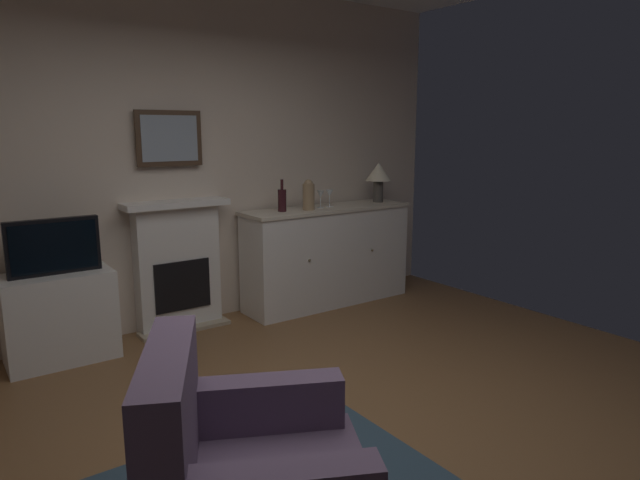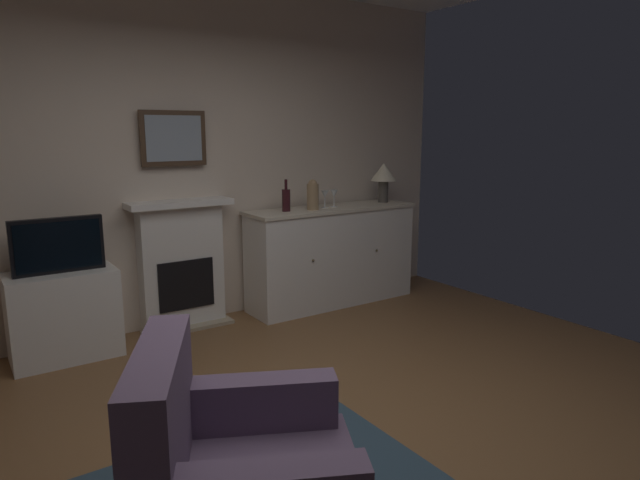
% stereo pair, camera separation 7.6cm
% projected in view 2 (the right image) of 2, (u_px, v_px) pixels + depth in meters
% --- Properties ---
extents(ground_plane, '(5.71, 4.85, 0.10)m').
position_uv_depth(ground_plane, '(340.00, 453.00, 3.01)').
color(ground_plane, brown).
rests_on(ground_plane, ground).
extents(wall_rear, '(5.71, 0.06, 2.90)m').
position_uv_depth(wall_rear, '(172.00, 157.00, 4.66)').
color(wall_rear, beige).
rests_on(wall_rear, ground_plane).
extents(fireplace_unit, '(0.87, 0.30, 1.10)m').
position_uv_depth(fireplace_unit, '(182.00, 264.00, 4.73)').
color(fireplace_unit, white).
rests_on(fireplace_unit, ground_plane).
extents(framed_picture, '(0.55, 0.04, 0.45)m').
position_uv_depth(framed_picture, '(174.00, 138.00, 4.56)').
color(framed_picture, '#473323').
extents(sideboard_cabinet, '(1.71, 0.49, 0.95)m').
position_uv_depth(sideboard_cabinet, '(332.00, 255.00, 5.39)').
color(sideboard_cabinet, white).
rests_on(sideboard_cabinet, ground_plane).
extents(table_lamp, '(0.26, 0.26, 0.40)m').
position_uv_depth(table_lamp, '(384.00, 175.00, 5.60)').
color(table_lamp, '#4C4742').
rests_on(table_lamp, sideboard_cabinet).
extents(wine_bottle, '(0.08, 0.08, 0.29)m').
position_uv_depth(wine_bottle, '(286.00, 200.00, 5.00)').
color(wine_bottle, '#331419').
rests_on(wine_bottle, sideboard_cabinet).
extents(wine_glass_left, '(0.07, 0.07, 0.16)m').
position_uv_depth(wine_glass_left, '(325.00, 195.00, 5.23)').
color(wine_glass_left, silver).
rests_on(wine_glass_left, sideboard_cabinet).
extents(wine_glass_center, '(0.07, 0.07, 0.16)m').
position_uv_depth(wine_glass_center, '(334.00, 194.00, 5.29)').
color(wine_glass_center, silver).
rests_on(wine_glass_center, sideboard_cabinet).
extents(vase_decorative, '(0.11, 0.11, 0.28)m').
position_uv_depth(vase_decorative, '(313.00, 195.00, 5.09)').
color(vase_decorative, '#9E7F5B').
rests_on(vase_decorative, sideboard_cabinet).
extents(tv_cabinet, '(0.75, 0.42, 0.66)m').
position_uv_depth(tv_cabinet, '(64.00, 315.00, 4.10)').
color(tv_cabinet, white).
rests_on(tv_cabinet, ground_plane).
extents(tv_set, '(0.62, 0.07, 0.40)m').
position_uv_depth(tv_set, '(58.00, 245.00, 3.98)').
color(tv_set, black).
rests_on(tv_set, tv_cabinet).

